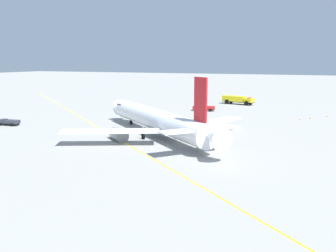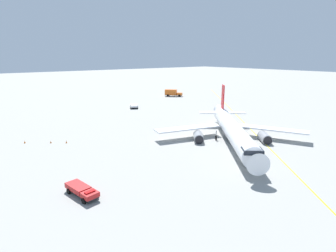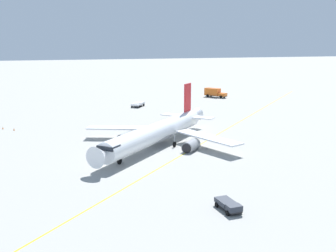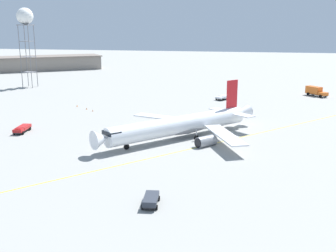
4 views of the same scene
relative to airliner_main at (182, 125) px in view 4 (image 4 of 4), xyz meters
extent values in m
plane|color=gray|center=(0.79, 1.53, -2.71)|extent=(600.00, 600.00, 0.00)
cylinder|color=white|center=(-0.35, -0.42, 0.20)|extent=(24.82, 28.26, 3.72)
cone|color=white|center=(-12.12, -14.25, 0.20)|extent=(4.64, 4.57, 3.53)
cone|color=white|center=(11.61, 13.65, 0.50)|extent=(5.00, 5.10, 3.16)
cube|color=black|center=(-10.70, -12.58, 1.03)|extent=(3.96, 3.88, 0.70)
ellipsoid|color=gray|center=(0.75, 0.88, -0.83)|extent=(10.47, 11.47, 2.05)
cube|color=red|center=(9.32, 10.96, 5.17)|extent=(2.26, 2.59, 6.23)
cube|color=white|center=(11.94, 8.73, 0.94)|extent=(5.80, 5.48, 0.20)
cube|color=white|center=(6.70, 13.19, 0.94)|extent=(5.80, 5.48, 0.20)
cube|color=white|center=(9.21, -3.98, -0.46)|extent=(9.60, 15.41, 0.28)
cube|color=white|center=(-5.41, 8.45, -0.46)|extent=(15.79, 7.46, 0.28)
cylinder|color=gray|center=(5.63, -4.61, -1.78)|extent=(4.32, 4.55, 2.15)
cylinder|color=black|center=(4.25, -6.23, -1.78)|extent=(1.49, 1.30, 1.82)
cylinder|color=gray|center=(-5.46, 4.82, -1.78)|extent=(4.32, 4.55, 2.15)
cylinder|color=black|center=(-6.83, 3.20, -1.78)|extent=(1.49, 1.30, 1.82)
cylinder|color=#9EA0A5|center=(-8.71, -10.24, -1.31)|extent=(0.20, 0.20, 1.71)
cylinder|color=black|center=(-8.71, -10.24, -2.16)|extent=(0.94, 1.03, 1.10)
cylinder|color=#9EA0A5|center=(3.23, -1.24, -1.31)|extent=(0.20, 0.20, 1.71)
cylinder|color=black|center=(3.23, -1.24, -2.16)|extent=(0.94, 1.03, 1.10)
cylinder|color=#9EA0A5|center=(-1.74, 2.99, -1.31)|extent=(0.20, 0.20, 1.71)
cylinder|color=black|center=(-1.74, 2.99, -2.16)|extent=(0.94, 1.03, 1.10)
cube|color=#232326|center=(4.25, 47.90, -2.21)|extent=(4.51, 5.54, 0.20)
cube|color=white|center=(3.31, 46.35, -1.84)|extent=(2.97, 2.63, 0.55)
cube|color=black|center=(2.96, 45.77, -1.75)|extent=(1.86, 1.16, 0.31)
cube|color=white|center=(4.70, 48.65, -1.76)|extent=(3.93, 4.24, 0.70)
cylinder|color=black|center=(4.39, 45.70, -2.31)|extent=(0.65, 0.83, 0.80)
cylinder|color=black|center=(2.23, 47.00, -2.31)|extent=(0.65, 0.83, 0.80)
cylinder|color=black|center=(6.18, 48.67, -2.31)|extent=(0.65, 0.83, 0.80)
cylinder|color=black|center=(4.02, 49.97, -2.31)|extent=(0.65, 0.83, 0.80)
cube|color=#232326|center=(2.13, -32.96, -2.29)|extent=(2.10, 4.41, 0.20)
cube|color=#2D333D|center=(2.34, -34.43, -1.84)|extent=(1.95, 1.51, 0.70)
cube|color=black|center=(2.41, -34.96, -1.74)|extent=(1.50, 0.29, 0.39)
cube|color=#2D333D|center=(2.03, -32.23, -1.89)|extent=(2.16, 2.99, 0.60)
cylinder|color=black|center=(3.22, -34.31, -2.39)|extent=(0.37, 0.67, 0.64)
cylinder|color=black|center=(1.45, -34.56, -2.39)|extent=(0.37, 0.67, 0.64)
cylinder|color=black|center=(2.83, -31.49, -2.39)|extent=(0.37, 0.67, 0.64)
cylinder|color=black|center=(1.05, -31.74, -2.39)|extent=(0.37, 0.67, 0.64)
cube|color=#232326|center=(34.03, 61.42, -2.11)|extent=(6.65, 7.42, 0.20)
cube|color=orange|center=(35.82, 59.26, -1.51)|extent=(3.34, 3.34, 1.00)
cube|color=black|center=(36.52, 58.42, -1.36)|extent=(1.56, 1.32, 0.56)
cube|color=orange|center=(33.20, 62.42, -0.81)|extent=(5.26, 5.65, 2.40)
cylinder|color=black|center=(36.72, 60.01, -2.21)|extent=(0.85, 0.95, 1.00)
cylinder|color=black|center=(34.92, 58.51, -2.21)|extent=(0.85, 0.95, 1.00)
cylinder|color=black|center=(33.29, 64.13, -2.21)|extent=(0.85, 0.95, 1.00)
cylinder|color=black|center=(31.49, 62.63, -2.21)|extent=(0.85, 0.95, 1.00)
cube|color=#232326|center=(-35.12, -2.90, -2.23)|extent=(2.55, 5.98, 0.20)
cube|color=red|center=(-34.80, -4.90, -1.81)|extent=(2.19, 2.02, 0.65)
cube|color=black|center=(-34.68, -5.66, -1.71)|extent=(1.62, 0.34, 0.36)
cube|color=red|center=(-35.28, -1.94, -1.78)|extent=(2.53, 4.11, 0.70)
cube|color=red|center=(-34.80, -4.90, -1.38)|extent=(1.44, 0.81, 0.16)
cylinder|color=black|center=(-33.84, -4.75, -2.33)|extent=(0.40, 0.79, 0.76)
cylinder|color=black|center=(-35.76, -5.06, -2.33)|extent=(0.40, 0.79, 0.76)
cylinder|color=black|center=(-34.46, -0.92, -2.33)|extent=(0.40, 0.79, 0.76)
cylinder|color=black|center=(-36.37, -1.22, -2.33)|extent=(0.40, 0.79, 0.76)
cylinder|color=slate|center=(-68.49, 61.82, 8.79)|extent=(0.24, 0.24, 22.99)
cylinder|color=slate|center=(-72.50, 61.82, 8.79)|extent=(0.24, 0.24, 22.99)
cylinder|color=slate|center=(-72.50, 57.82, 8.79)|extent=(0.24, 0.24, 22.99)
cylinder|color=slate|center=(-68.49, 57.82, 8.79)|extent=(0.24, 0.24, 22.99)
cube|color=slate|center=(-70.50, 59.82, 3.04)|extent=(4.20, 4.20, 0.16)
cube|color=slate|center=(-70.50, 59.82, 8.79)|extent=(4.20, 4.20, 0.16)
cube|color=slate|center=(-70.50, 59.82, 14.53)|extent=(4.20, 4.20, 0.16)
cube|color=slate|center=(-70.50, 59.82, 20.43)|extent=(4.80, 4.80, 0.30)
sphere|color=white|center=(-70.50, 59.82, 23.62)|extent=(6.08, 6.08, 6.08)
cube|color=gray|center=(-98.53, 117.39, 0.73)|extent=(59.70, 50.43, 6.88)
cube|color=#72665B|center=(-98.53, 117.39, 4.42)|extent=(61.37, 52.11, 0.50)
cube|color=yellow|center=(4.42, -5.64, -2.71)|extent=(128.38, 151.72, 0.01)
cone|color=orange|center=(-28.99, 21.76, -2.44)|extent=(0.36, 0.36, 0.55)
cylinder|color=white|center=(-28.99, 21.76, -2.41)|extent=(0.22, 0.22, 0.06)
cone|color=orange|center=(-31.68, 23.84, -2.44)|extent=(0.36, 0.36, 0.55)
cylinder|color=white|center=(-31.68, 23.84, -2.41)|extent=(0.22, 0.22, 0.06)
cone|color=orange|center=(-36.15, 27.30, -2.44)|extent=(0.36, 0.36, 0.55)
cylinder|color=white|center=(-36.15, 27.30, -2.41)|extent=(0.22, 0.22, 0.06)
camera|label=1|loc=(58.40, 27.30, 10.59)|focal=39.70mm
camera|label=2|loc=(-46.87, -36.61, 15.83)|focal=29.27mm
camera|label=3|loc=(-17.11, -80.97, 19.02)|focal=46.36mm
camera|label=4|loc=(15.06, -80.59, 19.90)|focal=43.65mm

